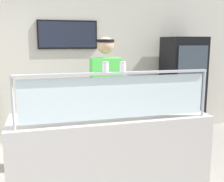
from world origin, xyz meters
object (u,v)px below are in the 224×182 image
at_px(pizza_tray, 120,111).
at_px(drink_fridge, 182,88).
at_px(pizza_server, 121,109).
at_px(parmesan_shaker, 106,68).
at_px(worker_figure, 106,97).
at_px(pepper_flake_shaker, 123,67).

xyz_separation_m(pizza_tray, drink_fridge, (1.62, 1.57, -0.08)).
height_order(pizza_server, drink_fridge, drink_fridge).
bearing_deg(parmesan_shaker, worker_figure, 76.02).
distance_m(pizza_server, pepper_flake_shaker, 0.59).
xyz_separation_m(pizza_server, drink_fridge, (1.61, 1.59, -0.10)).
bearing_deg(pizza_server, pizza_tray, 102.89).
bearing_deg(pizza_server, worker_figure, 82.30).
relative_size(parmesan_shaker, drink_fridge, 0.05).
relative_size(worker_figure, drink_fridge, 0.99).
relative_size(parmesan_shaker, pepper_flake_shaker, 1.02).
xyz_separation_m(pizza_tray, pizza_server, (0.01, -0.02, 0.02)).
relative_size(pizza_server, parmesan_shaker, 2.90).
bearing_deg(worker_figure, pizza_tray, -88.70).
relative_size(pizza_tray, parmesan_shaker, 4.52).
height_order(parmesan_shaker, drink_fridge, drink_fridge).
xyz_separation_m(pizza_tray, worker_figure, (-0.01, 0.58, 0.04)).
relative_size(pizza_server, drink_fridge, 0.16).
xyz_separation_m(pepper_flake_shaker, worker_figure, (0.07, 0.93, -0.47)).
distance_m(pizza_tray, worker_figure, 0.58).
xyz_separation_m(pizza_server, parmesan_shaker, (-0.25, -0.33, 0.48)).
distance_m(pizza_tray, parmesan_shaker, 0.66).
bearing_deg(pizza_server, pepper_flake_shaker, -114.99).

